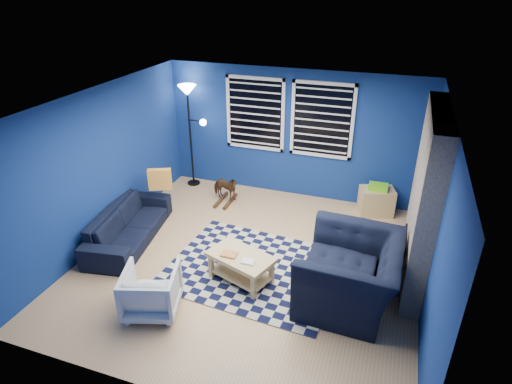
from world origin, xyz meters
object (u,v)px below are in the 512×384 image
sofa (129,225)px  cabinet (376,201)px  armchair_bent (151,291)px  rocking_horse (225,188)px  armchair_big (350,273)px  coffee_table (241,262)px  floor_lamp (189,105)px  tv (430,152)px

sofa → cabinet: 4.42m
armchair_bent → rocking_horse: 3.12m
armchair_big → coffee_table: 1.53m
armchair_big → coffee_table: bearing=-85.4°
coffee_table → floor_lamp: 3.70m
cabinet → sofa: bearing=-166.5°
armchair_big → armchair_bent: 2.62m
rocking_horse → cabinet: cabinet is taller
armchair_bent → coffee_table: 1.30m
armchair_big → sofa: bearing=-93.4°
sofa → armchair_big: size_ratio=1.39×
sofa → coffee_table: size_ratio=1.88×
tv → sofa: size_ratio=0.50×
floor_lamp → tv: bearing=-3.1°
sofa → armchair_big: armchair_big is taller
sofa → coffee_table: sofa is taller
armchair_bent → armchair_big: bearing=-174.1°
rocking_horse → coffee_table: 2.44m
rocking_horse → coffee_table: (1.15, -2.16, 0.01)m
armchair_big → rocking_horse: armchair_big is taller
armchair_bent → coffee_table: bearing=-150.1°
armchair_bent → rocking_horse: size_ratio=1.21×
armchair_big → armchair_bent: armchair_big is taller
tv → sofa: 5.11m
rocking_horse → floor_lamp: 1.78m
tv → armchair_bent: (-3.29, -3.42, -1.08)m
tv → armchair_bent: size_ratio=1.42×
sofa → armchair_big: (3.67, -0.34, 0.18)m
armchair_big → cabinet: (0.14, 2.59, -0.20)m
armchair_bent → cabinet: armchair_bent is taller
rocking_horse → floor_lamp: size_ratio=0.28×
floor_lamp → coffee_table: bearing=-52.4°
cabinet → floor_lamp: bearing=162.2°
sofa → armchair_bent: size_ratio=2.81×
cabinet → floor_lamp: size_ratio=0.33×
armchair_bent → floor_lamp: size_ratio=0.34×
rocking_horse → floor_lamp: floor_lamp is taller
armchair_bent → coffee_table: (0.88, 0.95, 0.00)m
sofa → cabinet: size_ratio=2.84×
rocking_horse → floor_lamp: bearing=69.0°
tv → coffee_table: 3.61m
sofa → floor_lamp: bearing=-10.8°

